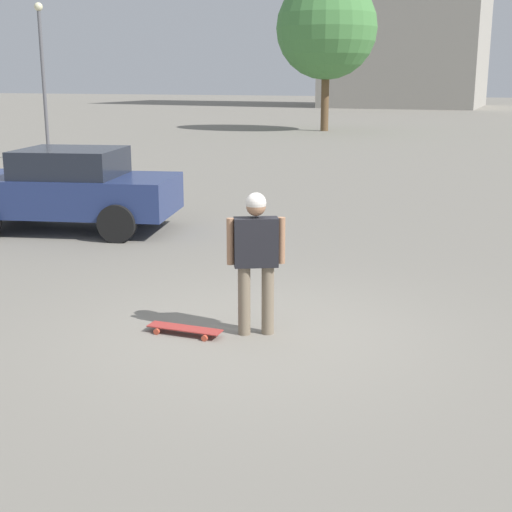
{
  "coord_description": "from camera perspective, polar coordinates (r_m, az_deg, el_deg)",
  "views": [
    {
      "loc": [
        2.77,
        -7.0,
        2.77
      ],
      "look_at": [
        0.0,
        0.0,
        0.9
      ],
      "focal_mm": 50.0,
      "sensor_mm": 36.0,
      "label": 1
    }
  ],
  "objects": [
    {
      "name": "person",
      "position": [
        7.74,
        0.0,
        0.38
      ],
      "size": [
        0.58,
        0.39,
        1.59
      ],
      "rotation": [
        0.0,
        0.0,
        0.47
      ],
      "color": "#7A6B56",
      "rests_on": "ground_plane"
    },
    {
      "name": "ground_plane",
      "position": [
        8.02,
        0.0,
        -6.22
      ],
      "size": [
        220.0,
        220.0,
        0.0
      ],
      "primitive_type": "plane",
      "color": "gray"
    },
    {
      "name": "tree_distant",
      "position": [
        39.8,
        5.67,
        17.68
      ],
      "size": [
        5.37,
        5.37,
        8.08
      ],
      "color": "brown",
      "rests_on": "ground_plane"
    },
    {
      "name": "car_parked_near",
      "position": [
        13.79,
        -14.79,
        5.26
      ],
      "size": [
        4.33,
        2.75,
        1.52
      ],
      "rotation": [
        0.0,
        0.0,
        -2.9
      ],
      "color": "navy",
      "rests_on": "ground_plane"
    },
    {
      "name": "skateboard",
      "position": [
        8.01,
        -5.72,
        -5.83
      ],
      "size": [
        0.87,
        0.26,
        0.08
      ],
      "rotation": [
        0.0,
        0.0,
        -3.13
      ],
      "color": "#A5332D",
      "rests_on": "ground_plane"
    },
    {
      "name": "lamp_post",
      "position": [
        25.89,
        -16.69,
        14.14
      ],
      "size": [
        0.28,
        0.28,
        5.23
      ],
      "color": "#59595E",
      "rests_on": "ground_plane"
    }
  ]
}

